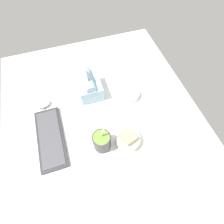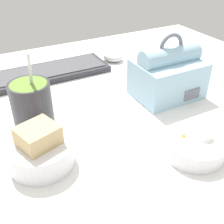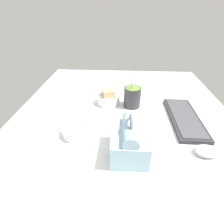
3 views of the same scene
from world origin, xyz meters
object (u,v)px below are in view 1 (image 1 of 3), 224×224
(keyboard, at_px, (51,138))
(lunch_bag, at_px, (89,86))
(bento_bowl_snacks, at_px, (129,93))
(soup_cup, at_px, (102,141))
(bento_bowl_sandwich, at_px, (128,139))
(computer_mouse, at_px, (43,104))

(keyboard, bearing_deg, lunch_bag, -49.13)
(bento_bowl_snacks, bearing_deg, soup_cup, 136.52)
(soup_cup, relative_size, bento_bowl_sandwich, 1.47)
(bento_bowl_snacks, relative_size, computer_mouse, 1.47)
(soup_cup, bearing_deg, bento_bowl_sandwich, -99.17)
(computer_mouse, bearing_deg, keyboard, -176.35)
(bento_bowl_snacks, bearing_deg, lunch_bag, 65.88)
(lunch_bag, bearing_deg, keyboard, 130.87)
(lunch_bag, xyz_separation_m, bento_bowl_snacks, (-0.10, -0.22, -0.04))
(lunch_bag, relative_size, soup_cup, 0.95)
(soup_cup, height_order, bento_bowl_snacks, soup_cup)
(bento_bowl_sandwich, relative_size, bento_bowl_snacks, 1.01)
(bento_bowl_snacks, bearing_deg, bento_bowl_sandwich, 157.74)
(soup_cup, bearing_deg, lunch_bag, -3.88)
(bento_bowl_sandwich, height_order, bento_bowl_snacks, bento_bowl_sandwich)
(soup_cup, height_order, bento_bowl_sandwich, soup_cup)
(lunch_bag, distance_m, bento_bowl_snacks, 0.24)
(bento_bowl_snacks, bearing_deg, keyboard, 105.67)
(lunch_bag, height_order, bento_bowl_snacks, lunch_bag)
(lunch_bag, bearing_deg, bento_bowl_snacks, -114.12)
(bento_bowl_sandwich, bearing_deg, soup_cup, 80.83)
(keyboard, bearing_deg, bento_bowl_snacks, -74.33)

